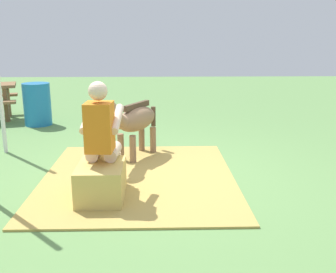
{
  "coord_description": "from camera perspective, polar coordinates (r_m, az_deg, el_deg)",
  "views": [
    {
      "loc": [
        -4.71,
        -0.04,
        1.75
      ],
      "look_at": [
        -0.11,
        -0.17,
        0.55
      ],
      "focal_mm": 42.16,
      "sensor_mm": 36.0,
      "label": 1
    }
  ],
  "objects": [
    {
      "name": "hay_bale",
      "position": [
        4.33,
        -9.62,
        -6.54
      ],
      "size": [
        0.67,
        0.49,
        0.4
      ],
      "primitive_type": "cube",
      "color": "tan",
      "rests_on": "ground"
    },
    {
      "name": "pony_standing",
      "position": [
        5.57,
        -4.99,
        2.33
      ],
      "size": [
        1.22,
        0.83,
        0.94
      ],
      "color": "#8C6B4C",
      "rests_on": "ground"
    },
    {
      "name": "hay_patch",
      "position": [
        4.96,
        -4.25,
        -5.92
      ],
      "size": [
        2.7,
        2.36,
        0.02
      ],
      "primitive_type": "cube",
      "color": "tan",
      "rests_on": "ground"
    },
    {
      "name": "ground_plane",
      "position": [
        5.02,
        -1.98,
        -5.77
      ],
      "size": [
        24.0,
        24.0,
        0.0
      ],
      "primitive_type": "plane",
      "color": "#608C4C"
    },
    {
      "name": "person_seated",
      "position": [
        4.33,
        -9.53,
        0.29
      ],
      "size": [
        0.68,
        0.44,
        1.28
      ],
      "color": "beige",
      "rests_on": "ground"
    },
    {
      "name": "water_barrel",
      "position": [
        8.17,
        -18.38,
        4.45
      ],
      "size": [
        0.52,
        0.52,
        0.83
      ],
      "primitive_type": "cylinder",
      "color": "#1E72B2",
      "rests_on": "ground"
    }
  ]
}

